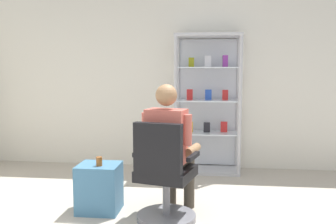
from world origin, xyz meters
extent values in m
cube|color=silver|center=(0.00, 3.00, 1.35)|extent=(6.00, 0.10, 2.70)
cylinder|color=#B7B7BC|center=(-0.02, 2.50, 0.95)|extent=(0.05, 0.05, 1.90)
cylinder|color=#B7B7BC|center=(0.82, 2.50, 0.95)|extent=(0.05, 0.05, 1.90)
cylinder|color=#B7B7BC|center=(-0.02, 2.90, 0.95)|extent=(0.05, 0.05, 1.90)
cylinder|color=#B7B7BC|center=(0.82, 2.90, 0.95)|extent=(0.05, 0.05, 1.90)
cube|color=#B7B7BC|center=(0.40, 2.70, 1.88)|extent=(0.90, 0.45, 0.04)
cube|color=#B7B7BC|center=(0.40, 2.70, 0.02)|extent=(0.90, 0.45, 0.04)
cube|color=silver|center=(0.40, 2.92, 0.95)|extent=(0.84, 0.02, 1.80)
cube|color=silver|center=(0.40, 2.70, 0.55)|extent=(0.82, 0.39, 0.02)
cube|color=gold|center=(0.16, 2.69, 0.63)|extent=(0.08, 0.04, 0.14)
cube|color=black|center=(0.39, 2.70, 0.63)|extent=(0.09, 0.05, 0.14)
cube|color=red|center=(0.63, 2.75, 0.63)|extent=(0.09, 0.06, 0.14)
cube|color=silver|center=(0.40, 2.70, 1.00)|extent=(0.82, 0.39, 0.02)
cube|color=red|center=(0.15, 2.69, 1.08)|extent=(0.09, 0.06, 0.15)
cube|color=#264CB2|center=(0.41, 2.73, 1.08)|extent=(0.09, 0.05, 0.14)
cube|color=red|center=(0.64, 2.73, 1.08)|extent=(0.08, 0.05, 0.14)
cube|color=silver|center=(0.40, 2.70, 1.45)|extent=(0.82, 0.39, 0.02)
cube|color=#999919|center=(0.17, 2.75, 1.52)|extent=(0.08, 0.05, 0.13)
cube|color=silver|center=(0.40, 2.68, 1.53)|extent=(0.09, 0.04, 0.15)
cube|color=purple|center=(0.63, 2.72, 1.54)|extent=(0.07, 0.04, 0.16)
cylinder|color=slate|center=(0.04, 0.95, 0.03)|extent=(0.56, 0.56, 0.06)
cylinder|color=slate|center=(0.04, 0.95, 0.24)|extent=(0.07, 0.07, 0.41)
cube|color=black|center=(0.04, 0.95, 0.46)|extent=(0.58, 0.58, 0.10)
cube|color=black|center=(-0.01, 0.74, 0.73)|extent=(0.45, 0.18, 0.45)
cube|color=black|center=(0.29, 0.88, 0.64)|extent=(0.11, 0.30, 0.04)
cube|color=black|center=(-0.21, 1.01, 0.64)|extent=(0.11, 0.30, 0.04)
cylinder|color=#3F382D|center=(0.18, 1.12, 0.56)|extent=(0.23, 0.42, 0.14)
cylinder|color=#3F382D|center=(0.23, 1.31, 0.28)|extent=(0.11, 0.11, 0.56)
cylinder|color=#3F382D|center=(-0.01, 1.17, 0.56)|extent=(0.23, 0.42, 0.14)
cylinder|color=#3F382D|center=(0.04, 1.36, 0.28)|extent=(0.11, 0.11, 0.56)
cube|color=#BF594C|center=(0.04, 0.95, 0.81)|extent=(0.40, 0.30, 0.50)
sphere|color=#99704C|center=(0.04, 0.95, 1.19)|extent=(0.20, 0.20, 0.20)
cylinder|color=#BF594C|center=(0.23, 0.90, 0.88)|extent=(0.09, 0.09, 0.28)
cylinder|color=#99704C|center=(0.28, 1.07, 0.66)|extent=(0.15, 0.31, 0.08)
cylinder|color=#BF594C|center=(-0.16, 1.00, 0.88)|extent=(0.09, 0.09, 0.28)
cylinder|color=#99704C|center=(-0.11, 1.17, 0.66)|extent=(0.15, 0.31, 0.08)
cube|color=teal|center=(-0.66, 1.10, 0.24)|extent=(0.41, 0.36, 0.48)
cylinder|color=brown|center=(-0.64, 1.05, 0.53)|extent=(0.06, 0.06, 0.09)
camera|label=1|loc=(0.44, -2.38, 1.42)|focal=39.38mm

